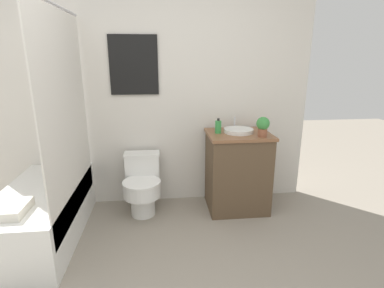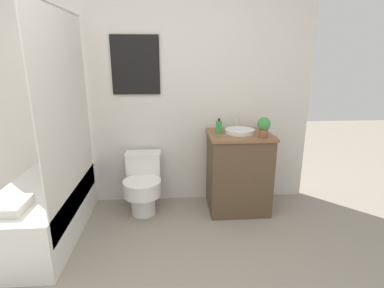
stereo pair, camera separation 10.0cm
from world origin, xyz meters
name	(u,v)px [view 1 (the left image)]	position (x,y,z in m)	size (l,w,h in m)	color
wall_back	(146,90)	(0.00, 1.85, 1.25)	(3.52, 0.07, 2.50)	silver
shower_area	(43,209)	(-0.93, 1.15, 0.29)	(0.64, 1.35, 1.98)	white
toilet	(142,184)	(-0.07, 1.55, 0.32)	(0.38, 0.53, 0.62)	white
vanity	(237,171)	(0.93, 1.54, 0.42)	(0.64, 0.54, 0.84)	brown
sink	(238,131)	(0.93, 1.57, 0.86)	(0.30, 0.34, 0.13)	white
soap_bottle	(218,127)	(0.72, 1.56, 0.91)	(0.06, 0.06, 0.15)	green
potted_plant	(263,126)	(1.12, 1.38, 0.95)	(0.13, 0.13, 0.19)	brown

